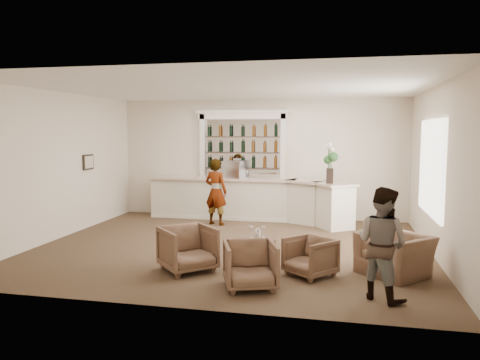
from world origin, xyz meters
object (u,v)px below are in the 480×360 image
object	(u,v)px
armchair_far	(395,254)
flower_vase	(330,161)
guest	(382,243)
sommelier	(216,192)
bar_counter	(251,199)
espresso_machine	(234,169)
cocktail_table	(257,252)
armchair_right	(310,257)
armchair_center	(250,265)
armchair_left	(188,249)

from	to	relation	value
armchair_far	flower_vase	distance (m)	3.98
guest	sommelier	bearing A→B (deg)	-13.50
bar_counter	espresso_machine	distance (m)	0.95
cocktail_table	guest	distance (m)	2.47
espresso_machine	sommelier	bearing A→B (deg)	-95.98
cocktail_table	guest	world-z (taller)	guest
armchair_right	sommelier	bearing A→B (deg)	165.55
guest	espresso_machine	distance (m)	6.59
sommelier	armchair_center	world-z (taller)	sommelier
bar_counter	cocktail_table	size ratio (longest dim) A/B	8.32
sommelier	armchair_center	size ratio (longest dim) A/B	2.15
sommelier	armchair_center	distance (m)	5.03
sommelier	armchair_far	xyz separation A→B (m)	(4.06, -3.47, -0.51)
cocktail_table	armchair_right	distance (m)	1.05
sommelier	armchair_right	xyz separation A→B (m)	(2.67, -3.85, -0.53)
armchair_right	bar_counter	bearing A→B (deg)	152.95
armchair_center	espresso_machine	size ratio (longest dim) A/B	1.50
sommelier	flower_vase	world-z (taller)	flower_vase
cocktail_table	flower_vase	world-z (taller)	flower_vase
sommelier	espresso_machine	distance (m)	1.04
bar_counter	armchair_far	xyz separation A→B (m)	(3.29, -4.28, -0.23)
bar_counter	guest	xyz separation A→B (m)	(2.97, -5.52, 0.24)
cocktail_table	flower_vase	distance (m)	3.99
espresso_machine	flower_vase	world-z (taller)	flower_vase
armchair_left	cocktail_table	bearing A→B (deg)	-16.30
guest	bar_counter	bearing A→B (deg)	-23.69
armchair_left	armchair_far	distance (m)	3.53
sommelier	armchair_far	size ratio (longest dim) A/B	1.62
armchair_left	armchair_right	distance (m)	2.10
sommelier	espresso_machine	xyz separation A→B (m)	(0.27, 0.86, 0.51)
guest	armchair_left	size ratio (longest dim) A/B	1.89
armchair_left	guest	bearing A→B (deg)	-55.41
armchair_center	bar_counter	bearing A→B (deg)	81.08
cocktail_table	armchair_left	world-z (taller)	armchair_left
cocktail_table	guest	size ratio (longest dim) A/B	0.42
sommelier	flower_vase	xyz separation A→B (m)	(2.88, 0.08, 0.83)
armchair_left	armchair_center	bearing A→B (deg)	-71.02
bar_counter	espresso_machine	world-z (taller)	espresso_machine
flower_vase	guest	bearing A→B (deg)	-79.76
flower_vase	espresso_machine	bearing A→B (deg)	163.41
bar_counter	sommelier	world-z (taller)	sommelier
sommelier	armchair_center	bearing A→B (deg)	127.68
guest	flower_vase	world-z (taller)	flower_vase
flower_vase	armchair_far	bearing A→B (deg)	-71.58
cocktail_table	espresso_machine	world-z (taller)	espresso_machine
armchair_far	espresso_machine	distance (m)	5.85
bar_counter	armchair_center	distance (m)	5.58
armchair_right	armchair_far	size ratio (longest dim) A/B	0.67
cocktail_table	espresso_machine	xyz separation A→B (m)	(-1.43, 4.30, 1.12)
armchair_center	espresso_machine	xyz separation A→B (m)	(-1.54, 5.52, 1.01)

